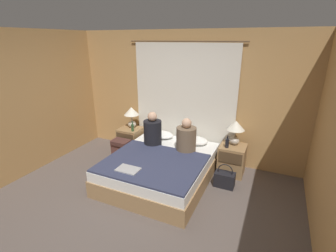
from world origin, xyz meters
TOP-DOWN VIEW (x-y plane):
  - ground_plane at (0.00, 0.00)m, footprint 16.00×16.00m
  - wall_back at (0.00, 2.12)m, footprint 4.69×0.06m
  - wall_left at (-2.32, 0.00)m, footprint 0.06×4.30m
  - curtain_panel at (0.00, 2.06)m, footprint 2.26×0.03m
  - bed at (0.00, 1.04)m, footprint 1.62×1.93m
  - nightstand_left at (-1.08, 1.76)m, footprint 0.45×0.45m
  - nightstand_right at (1.08, 1.76)m, footprint 0.45×0.45m
  - lamp_left at (-1.08, 1.83)m, footprint 0.31×0.31m
  - lamp_right at (1.08, 1.83)m, footprint 0.31×0.31m
  - pillow_left at (-0.36, 1.79)m, footprint 0.49×0.35m
  - pillow_right at (0.36, 1.79)m, footprint 0.49×0.35m
  - blanket_on_bed at (0.00, 0.74)m, footprint 1.56×1.28m
  - person_left_in_bed at (-0.35, 1.41)m, footprint 0.33×0.33m
  - person_right_in_bed at (0.31, 1.41)m, footprint 0.35×0.35m
  - beer_bottle_on_left_stand at (-0.95, 1.65)m, footprint 0.06×0.06m
  - beer_bottle_on_right_stand at (0.98, 1.65)m, footprint 0.06×0.06m
  - laptop_on_bed at (-0.22, 0.37)m, footprint 0.34×0.23m
  - backpack_on_floor at (-1.04, 1.34)m, footprint 0.35×0.25m
  - handbag_on_floor at (1.06, 1.27)m, footprint 0.33×0.20m

SIDE VIEW (x-z plane):
  - ground_plane at x=0.00m, z-range 0.00..0.00m
  - handbag_on_floor at x=1.06m, z-range -0.07..0.34m
  - bed at x=0.00m, z-range 0.00..0.44m
  - backpack_on_floor at x=-1.04m, z-range 0.03..0.46m
  - nightstand_left at x=-1.08m, z-range 0.00..0.54m
  - nightstand_right at x=1.08m, z-range 0.00..0.54m
  - blanket_on_bed at x=0.00m, z-range 0.45..0.48m
  - laptop_on_bed at x=-0.22m, z-range 0.48..0.49m
  - pillow_left at x=-0.36m, z-range 0.45..0.57m
  - pillow_right at x=0.36m, z-range 0.45..0.57m
  - beer_bottle_on_left_stand at x=-0.95m, z-range 0.52..0.72m
  - beer_bottle_on_right_stand at x=0.98m, z-range 0.52..0.73m
  - person_right_in_bed at x=0.31m, z-range 0.39..0.99m
  - person_left_in_bed at x=-0.35m, z-range 0.39..1.03m
  - lamp_left at x=-1.08m, z-range 0.62..1.07m
  - lamp_right at x=1.08m, z-range 0.62..1.07m
  - curtain_panel at x=0.00m, z-range 0.00..2.30m
  - wall_back at x=0.00m, z-range 0.00..2.50m
  - wall_left at x=-2.32m, z-range 0.00..2.50m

